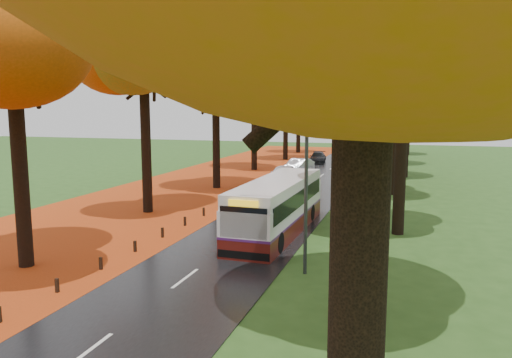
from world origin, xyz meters
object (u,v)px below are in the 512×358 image
at_px(streetlamp_near, 300,154).
at_px(streetlamp_mid, 359,129).
at_px(car_dark, 318,157).
at_px(car_silver, 298,167).
at_px(bus, 278,205).
at_px(streetlamp_far, 377,122).
at_px(car_white, 283,174).

xyz_separation_m(streetlamp_near, streetlamp_mid, (0.00, 22.00, 0.00)).
distance_m(streetlamp_near, streetlamp_mid, 22.00).
bearing_deg(car_dark, car_silver, -95.10).
bearing_deg(streetlamp_near, car_silver, 102.58).
relative_size(streetlamp_near, bus, 0.76).
bearing_deg(streetlamp_far, bus, -93.59).
height_order(bus, car_silver, bus).
bearing_deg(bus, streetlamp_mid, 82.84).
xyz_separation_m(bus, car_silver, (-3.90, 22.41, -0.69)).
relative_size(streetlamp_near, streetlamp_mid, 1.00).
bearing_deg(streetlamp_near, streetlamp_far, 90.00).
bearing_deg(streetlamp_mid, car_silver, 135.37).
distance_m(car_white, car_silver, 5.94).
relative_size(streetlamp_near, streetlamp_far, 1.00).
bearing_deg(car_silver, streetlamp_mid, -32.36).
distance_m(streetlamp_far, car_silver, 17.44).
height_order(car_silver, car_dark, car_silver).
distance_m(streetlamp_mid, car_white, 7.41).
xyz_separation_m(car_silver, car_dark, (0.00, 10.61, -0.13)).
height_order(streetlamp_mid, car_dark, streetlamp_mid).
relative_size(streetlamp_near, car_dark, 1.88).
height_order(streetlamp_mid, streetlamp_far, same).
height_order(bus, car_dark, bus).
height_order(streetlamp_mid, car_white, streetlamp_mid).
distance_m(streetlamp_near, car_silver, 29.18).
relative_size(bus, car_dark, 2.47).
distance_m(streetlamp_mid, car_dark, 18.41).
height_order(streetlamp_near, streetlamp_far, same).
xyz_separation_m(bus, car_white, (-3.90, 16.47, -0.67)).
bearing_deg(car_dark, streetlamp_far, 34.33).
distance_m(car_silver, car_dark, 10.61).
xyz_separation_m(streetlamp_near, streetlamp_far, (0.00, 44.00, 0.00)).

